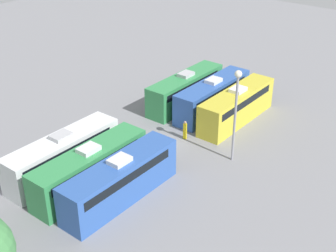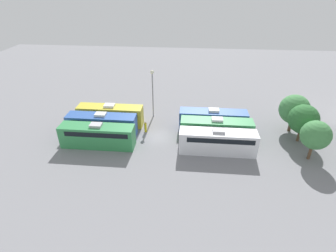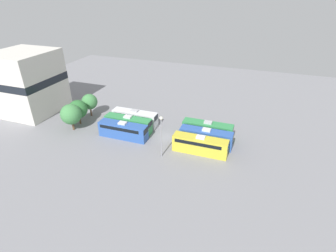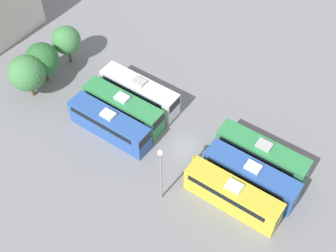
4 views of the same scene
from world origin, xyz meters
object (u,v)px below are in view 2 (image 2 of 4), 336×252
(bus_0, at_px, (111,115))
(bus_5, at_px, (218,141))
(bus_3, at_px, (213,120))
(worker_person, at_px, (146,127))
(light_pole, at_px, (152,86))
(bus_1, at_px, (102,124))
(tree_0, at_px, (294,109))
(tree_1, at_px, (303,119))
(tree_2, at_px, (316,135))
(bus_4, at_px, (216,129))
(bus_2, at_px, (98,135))

(bus_0, xyz_separation_m, bus_5, (6.23, 16.51, 0.00))
(bus_3, distance_m, worker_person, 10.49)
(worker_person, distance_m, light_pole, 7.11)
(bus_0, bearing_deg, bus_1, -7.76)
(tree_0, distance_m, tree_1, 2.90)
(tree_2, bearing_deg, worker_person, -102.08)
(bus_1, bearing_deg, tree_1, 91.49)
(bus_1, distance_m, bus_4, 16.96)
(tree_1, bearing_deg, tree_2, -0.29)
(worker_person, distance_m, tree_2, 23.22)
(bus_5, distance_m, light_pole, 14.54)
(bus_4, distance_m, tree_1, 12.10)
(bus_1, relative_size, worker_person, 5.81)
(light_pole, bearing_deg, tree_0, 82.26)
(bus_4, distance_m, bus_5, 3.16)
(bus_5, xyz_separation_m, worker_person, (-4.36, -10.60, -0.93))
(bus_0, relative_size, bus_3, 1.00)
(bus_0, xyz_separation_m, bus_4, (3.06, 16.53, 0.00))
(bus_0, relative_size, light_pole, 1.27)
(bus_3, height_order, bus_4, same)
(worker_person, relative_size, light_pole, 0.22)
(bus_4, bearing_deg, light_pole, -122.76)
(bus_3, distance_m, tree_2, 13.99)
(bus_1, height_order, bus_5, same)
(bus_4, xyz_separation_m, light_pole, (-6.55, -10.18, 3.74))
(bus_1, relative_size, bus_3, 1.00)
(bus_3, xyz_separation_m, bus_4, (2.91, 0.31, 0.00))
(bus_3, relative_size, worker_person, 5.81)
(light_pole, bearing_deg, tree_2, 65.28)
(bus_5, distance_m, tree_1, 12.72)
(bus_3, distance_m, bus_5, 6.08)
(bus_4, xyz_separation_m, tree_2, (3.62, 11.92, 1.90))
(bus_0, xyz_separation_m, bus_1, (3.10, -0.42, 0.00))
(bus_2, distance_m, light_pole, 12.25)
(bus_2, height_order, tree_1, tree_1)
(bus_2, bearing_deg, worker_person, 126.41)
(bus_3, bearing_deg, bus_5, 2.70)
(bus_5, bearing_deg, tree_2, 87.79)
(bus_0, relative_size, tree_1, 1.81)
(light_pole, relative_size, tree_0, 1.37)
(bus_1, relative_size, light_pole, 1.27)
(bus_2, height_order, bus_5, same)
(bus_0, bearing_deg, bus_3, 89.45)
(bus_1, height_order, bus_2, same)
(bus_1, xyz_separation_m, bus_2, (3.16, 0.37, 0.00))
(bus_0, height_order, bus_2, same)
(bus_2, bearing_deg, tree_2, 89.14)
(bus_5, relative_size, tree_2, 1.87)
(bus_2, distance_m, bus_3, 17.38)
(bus_0, bearing_deg, light_pole, 118.74)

